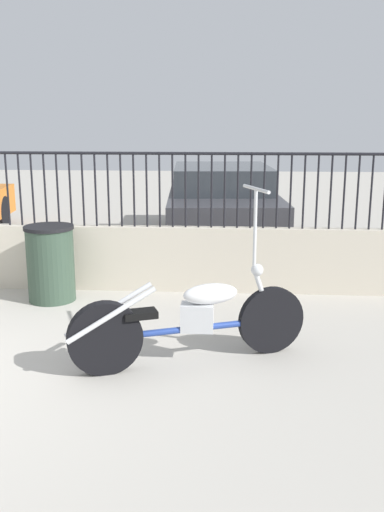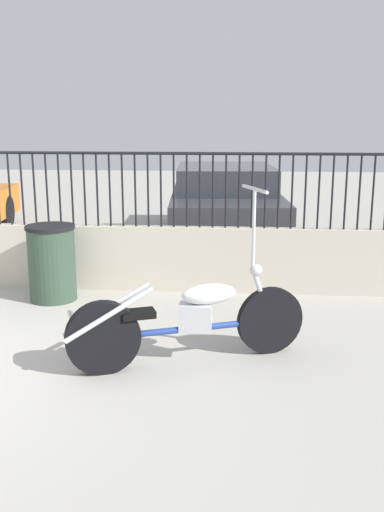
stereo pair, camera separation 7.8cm
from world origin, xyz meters
The scene contains 5 objects.
low_wall centered at (0.00, 2.63, 0.40)m, with size 10.63×0.18×0.80m.
fence_railing centered at (0.00, 2.63, 1.37)m, with size 10.63×0.04×0.90m.
motorcycle_blue centered at (2.24, 0.43, 0.39)m, with size 2.04×0.93×1.52m.
trash_bin centered at (0.57, 2.13, 0.45)m, with size 0.57×0.57×0.89m.
car_dark_grey centered at (2.48, 5.66, 0.68)m, with size 2.07×4.58×1.32m.
Camera 1 is at (2.65, -4.17, 2.06)m, focal length 40.00 mm.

